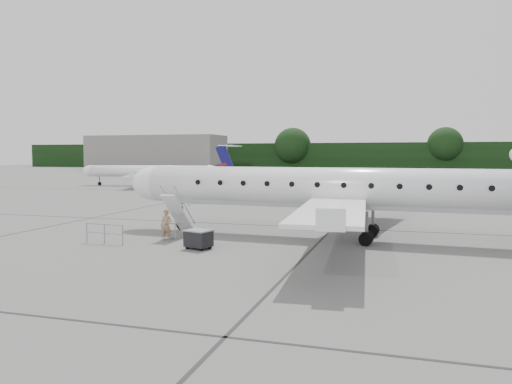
% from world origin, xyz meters
% --- Properties ---
extents(ground, '(320.00, 320.00, 0.00)m').
position_xyz_m(ground, '(0.00, 0.00, 0.00)').
color(ground, '#5B5B58').
rests_on(ground, ground).
extents(treeline, '(260.00, 4.00, 8.00)m').
position_xyz_m(treeline, '(0.00, 130.00, 4.00)').
color(treeline, black).
rests_on(treeline, ground).
extents(terminal_building, '(40.00, 14.00, 10.00)m').
position_xyz_m(terminal_building, '(-70.00, 110.00, 5.00)').
color(terminal_building, slate).
rests_on(terminal_building, ground).
extents(main_regional_jet, '(30.80, 22.90, 7.63)m').
position_xyz_m(main_regional_jet, '(-1.85, 3.28, 3.81)').
color(main_regional_jet, white).
rests_on(main_regional_jet, ground).
extents(airstair, '(0.97, 2.41, 2.39)m').
position_xyz_m(airstair, '(-10.96, 1.44, 1.20)').
color(airstair, white).
rests_on(airstair, ground).
extents(passenger, '(0.60, 0.40, 1.64)m').
position_xyz_m(passenger, '(-11.02, 0.11, 0.82)').
color(passenger, '#906A4E').
rests_on(passenger, ground).
extents(safety_railing, '(2.20, 0.25, 1.00)m').
position_xyz_m(safety_railing, '(-13.61, -1.61, 0.50)').
color(safety_railing, gray).
rests_on(safety_railing, ground).
extents(baggage_cart, '(1.34, 1.19, 0.98)m').
position_xyz_m(baggage_cart, '(-8.50, -1.50, 0.49)').
color(baggage_cart, black).
rests_on(baggage_cart, ground).
extents(bg_regional_left, '(24.43, 19.11, 5.87)m').
position_xyz_m(bg_regional_left, '(-34.23, 40.48, 2.94)').
color(bg_regional_left, white).
rests_on(bg_regional_left, ground).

